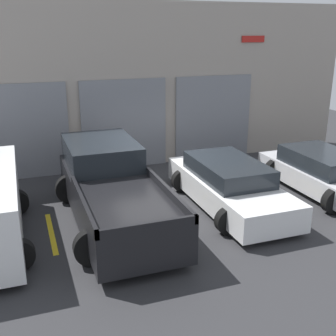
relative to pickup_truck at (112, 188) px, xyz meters
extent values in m
plane|color=#2D2D30|center=(1.55, 0.94, -0.81)|extent=(28.00, 28.00, 0.00)
cube|color=#9E9389|center=(1.55, 4.24, 1.90)|extent=(16.54, 0.60, 5.42)
cube|color=slate|center=(-1.94, 3.90, 0.69)|extent=(2.89, 0.08, 3.00)
cube|color=slate|center=(1.35, 3.90, 0.69)|extent=(2.89, 0.08, 3.00)
cube|color=slate|center=(4.64, 3.90, 0.69)|extent=(2.89, 0.08, 3.00)
cube|color=#B21E19|center=(6.10, 3.91, 3.40)|extent=(0.90, 0.03, 0.22)
cube|color=black|center=(0.00, -0.33, -0.17)|extent=(1.95, 5.56, 0.86)
cube|color=#1E2328|center=(0.00, 1.20, 0.59)|extent=(1.79, 2.50, 0.65)
cube|color=black|center=(-0.93, -1.58, 0.36)|extent=(0.08, 3.06, 0.18)
cube|color=black|center=(0.93, -1.58, 0.36)|extent=(0.08, 3.06, 0.18)
cube|color=black|center=(0.00, -3.07, 0.36)|extent=(1.95, 0.08, 0.18)
cylinder|color=black|center=(-0.86, 1.39, -0.42)|extent=(0.79, 0.22, 0.79)
cylinder|color=black|center=(0.86, 1.39, -0.42)|extent=(0.79, 0.22, 0.79)
cylinder|color=black|center=(-0.86, -2.05, -0.42)|extent=(0.79, 0.22, 0.79)
cylinder|color=black|center=(0.86, -2.05, -0.42)|extent=(0.79, 0.22, 0.79)
cube|color=white|center=(3.10, -0.33, -0.34)|extent=(1.73, 4.63, 0.64)
cube|color=#1E2328|center=(3.10, -0.22, 0.21)|extent=(1.53, 2.55, 0.46)
cylinder|color=black|center=(2.34, 1.10, -0.49)|extent=(0.65, 0.22, 0.65)
cylinder|color=black|center=(3.85, 1.10, -0.49)|extent=(0.65, 0.22, 0.65)
cylinder|color=black|center=(2.34, -1.77, -0.49)|extent=(0.65, 0.22, 0.65)
cylinder|color=black|center=(3.85, -1.77, -0.49)|extent=(0.65, 0.22, 0.65)
cylinder|color=black|center=(-2.28, 1.07, -0.49)|extent=(0.65, 0.22, 0.65)
cylinder|color=black|center=(-2.28, -1.73, -0.49)|extent=(0.65, 0.22, 0.65)
cube|color=silver|center=(6.20, -0.33, -0.38)|extent=(1.75, 4.33, 0.55)
cube|color=#1E2328|center=(6.20, -0.22, 0.14)|extent=(1.54, 2.38, 0.48)
cylinder|color=black|center=(5.43, 1.01, -0.47)|extent=(0.68, 0.22, 0.68)
cylinder|color=black|center=(6.96, 1.01, -0.47)|extent=(0.68, 0.22, 0.68)
cylinder|color=black|center=(5.43, -1.67, -0.47)|extent=(0.68, 0.22, 0.68)
cube|color=gold|center=(-1.55, -0.33, -0.81)|extent=(0.12, 2.20, 0.01)
cube|color=gold|center=(1.55, -0.33, -0.81)|extent=(0.12, 2.20, 0.01)
cube|color=gold|center=(4.65, -0.33, -0.81)|extent=(0.12, 2.20, 0.01)
camera|label=1|loc=(-2.00, -9.62, 3.74)|focal=45.00mm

